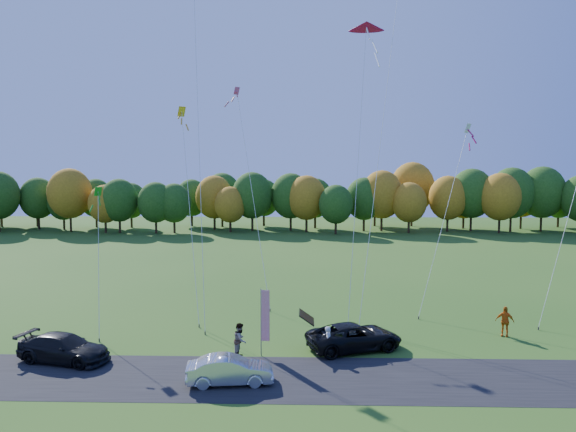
{
  "coord_description": "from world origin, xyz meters",
  "views": [
    {
      "loc": [
        1.05,
        -30.37,
        10.36
      ],
      "look_at": [
        0.0,
        6.0,
        7.0
      ],
      "focal_mm": 35.0,
      "sensor_mm": 36.0,
      "label": 1
    }
  ],
  "objects_px": {
    "black_suv": "(354,337)",
    "person_east": "(505,321)",
    "feather_flag": "(264,315)",
    "silver_sedan": "(230,370)"
  },
  "relations": [
    {
      "from": "feather_flag",
      "to": "person_east",
      "type": "bearing_deg",
      "value": 15.4
    },
    {
      "from": "person_east",
      "to": "feather_flag",
      "type": "height_order",
      "value": "feather_flag"
    },
    {
      "from": "feather_flag",
      "to": "silver_sedan",
      "type": "bearing_deg",
      "value": -109.12
    },
    {
      "from": "person_east",
      "to": "feather_flag",
      "type": "relative_size",
      "value": 0.49
    },
    {
      "from": "person_east",
      "to": "silver_sedan",
      "type": "bearing_deg",
      "value": -130.72
    },
    {
      "from": "silver_sedan",
      "to": "feather_flag",
      "type": "height_order",
      "value": "feather_flag"
    },
    {
      "from": "black_suv",
      "to": "silver_sedan",
      "type": "relative_size",
      "value": 1.32
    },
    {
      "from": "black_suv",
      "to": "person_east",
      "type": "xyz_separation_m",
      "value": [
        9.3,
        2.76,
        0.17
      ]
    },
    {
      "from": "black_suv",
      "to": "person_east",
      "type": "bearing_deg",
      "value": -93.6
    },
    {
      "from": "feather_flag",
      "to": "black_suv",
      "type": "bearing_deg",
      "value": 13.3
    }
  ]
}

